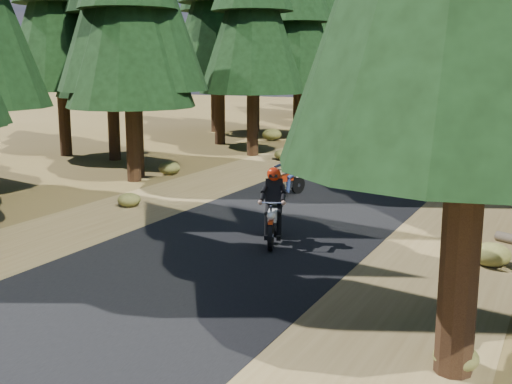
# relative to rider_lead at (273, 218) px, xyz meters

# --- Properties ---
(ground) EXTENTS (120.00, 120.00, 0.00)m
(ground) POSITION_rel_rider_lead_xyz_m (-0.67, -1.06, -0.60)
(ground) COLOR #4D3D1B
(ground) RESTS_ON ground
(road) EXTENTS (6.00, 100.00, 0.01)m
(road) POSITION_rel_rider_lead_xyz_m (-0.67, 3.94, -0.60)
(road) COLOR black
(road) RESTS_ON ground
(shoulder_l) EXTENTS (3.20, 100.00, 0.01)m
(shoulder_l) POSITION_rel_rider_lead_xyz_m (-5.27, 3.94, -0.60)
(shoulder_l) COLOR brown
(shoulder_l) RESTS_ON ground
(shoulder_r) EXTENTS (3.20, 100.00, 0.01)m
(shoulder_r) POSITION_rel_rider_lead_xyz_m (3.93, 3.94, -0.60)
(shoulder_r) COLOR brown
(shoulder_r) RESTS_ON ground
(understory_shrubs) EXTENTS (15.54, 29.87, 0.64)m
(understory_shrubs) POSITION_rel_rider_lead_xyz_m (0.29, 7.42, -0.33)
(understory_shrubs) COLOR #474C1E
(understory_shrubs) RESTS_ON ground
(rider_lead) EXTENTS (1.27, 2.09, 1.79)m
(rider_lead) POSITION_rel_rider_lead_xyz_m (0.00, 0.00, 0.00)
(rider_lead) COLOR white
(rider_lead) RESTS_ON road
(rider_follow) EXTENTS (1.08, 1.81, 1.54)m
(rider_follow) POSITION_rel_rider_lead_xyz_m (-1.91, 5.09, -0.08)
(rider_follow) COLOR maroon
(rider_follow) RESTS_ON road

